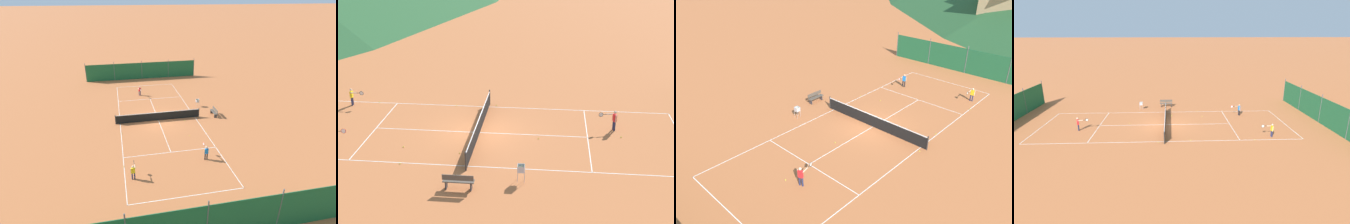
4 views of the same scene
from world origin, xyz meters
The scene contains 15 objects.
ground_plane centered at (0.00, 0.00, 0.00)m, with size 600.00×600.00×0.00m, color #BC6638.
court_line_markings centered at (0.00, 0.00, 0.00)m, with size 8.25×23.85×0.01m.
tennis_net centered at (0.00, 0.00, 0.50)m, with size 9.18×0.08×1.06m.
player_far_baseline centered at (3.47, 9.29, 0.70)m, with size 0.41×1.01×1.20m.
player_far_service centered at (1.16, -7.98, 0.74)m, with size 0.41×1.08×1.26m.
tennis_ball_mid_court centered at (-4.23, 3.56, 0.03)m, with size 0.07×0.07×0.07m, color #CCE033.
tennis_ball_far_corner centered at (-0.52, -3.55, 0.03)m, with size 0.07×0.07×0.07m, color #CCE033.
tennis_ball_alley_left centered at (0.15, -8.36, 0.03)m, with size 0.07×0.07×0.07m, color #CCE033.
tennis_ball_near_corner centered at (4.13, 7.67, 0.03)m, with size 0.07×0.07×0.07m, color #CCE033.
tennis_ball_alley_right centered at (-2.36, 3.96, 0.03)m, with size 0.07×0.07×0.07m, color #CCE033.
tennis_ball_by_net_right centered at (-2.76, 0.67, 0.03)m, with size 0.07×0.07×0.07m, color #CCE033.
tennis_ball_service_box centered at (4.00, 2.21, 0.03)m, with size 0.07×0.07×0.07m, color #CCE033.
tennis_ball_by_net_left centered at (4.31, -0.49, 0.03)m, with size 0.07×0.07×0.07m, color #CCE033.
ball_hopper centered at (-5.30, -2.87, 0.66)m, with size 0.36×0.36×0.89m.
courtside_bench centered at (-6.34, 0.02, 0.45)m, with size 0.36×1.50×0.84m.
Camera 2 is at (-25.05, -4.15, 12.00)m, focal length 50.00 mm.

